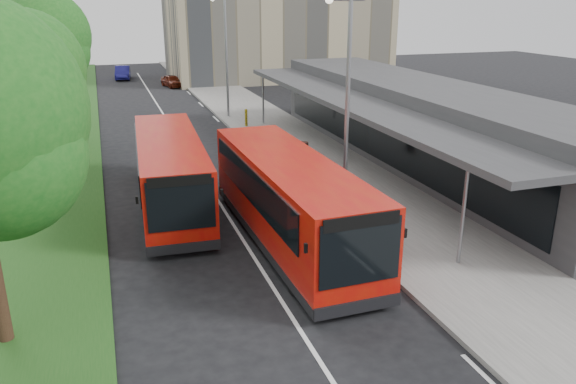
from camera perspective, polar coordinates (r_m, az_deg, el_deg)
name	(u,v)px	position (r m, az deg, el deg)	size (l,w,h in m)	color
ground	(251,253)	(18.70, -3.74, -6.24)	(120.00, 120.00, 0.00)	black
pavement	(261,121)	(38.60, -2.77, 7.22)	(5.00, 80.00, 0.15)	slate
grass_verge	(57,135)	(37.34, -22.43, 5.36)	(5.00, 80.00, 0.10)	#1E4A18
lane_centre_line	(184,146)	(32.65, -10.56, 4.60)	(0.12, 70.00, 0.01)	silver
kerb_dashes	(225,128)	(37.04, -6.39, 6.51)	(0.12, 56.00, 0.01)	silver
station_building	(418,123)	(29.26, 13.03, 6.86)	(7.70, 26.00, 4.00)	#333336
tree_mid	(26,76)	(25.77, -25.06, 10.59)	(4.78, 4.78, 7.68)	black
tree_far	(45,41)	(37.62, -23.44, 13.85)	(5.35, 5.35, 8.59)	black
lamp_post_near	(346,95)	(20.43, 5.87, 9.78)	(1.44, 0.28, 8.00)	gray
lamp_post_far	(225,49)	(39.41, -6.42, 14.20)	(1.44, 0.28, 8.00)	gray
bus_main	(290,201)	(18.87, 0.17, -0.92)	(2.93, 10.61, 2.98)	#A80909
bus_second	(170,172)	(22.73, -11.86, 1.96)	(3.09, 10.14, 2.83)	#A80909
litter_bin	(303,151)	(28.69, 1.56, 4.18)	(0.52, 0.52, 0.93)	#381E17
bollard	(246,118)	(36.66, -4.27, 7.55)	(0.17, 0.17, 1.09)	yellow
car_near	(172,81)	(55.46, -11.69, 11.00)	(1.34, 3.33, 1.14)	#591A0C
car_far	(123,73)	(62.18, -16.43, 11.56)	(1.43, 4.11, 1.35)	navy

